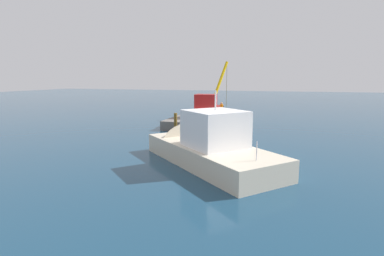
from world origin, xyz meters
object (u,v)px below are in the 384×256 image
at_px(crane_truck, 209,105).
at_px(moored_yacht, 196,152).
at_px(dock_worker, 221,110).
at_px(salvaged_car, 189,129).

height_order(crane_truck, moored_yacht, crane_truck).
bearing_deg(crane_truck, moored_yacht, 11.44).
height_order(dock_worker, salvaged_car, dock_worker).
distance_m(dock_worker, salvaged_car, 6.34).
height_order(dock_worker, moored_yacht, moored_yacht).
relative_size(crane_truck, moored_yacht, 0.71).
bearing_deg(crane_truck, salvaged_car, 1.39).
distance_m(crane_truck, moored_yacht, 15.83).
bearing_deg(salvaged_car, dock_worker, 163.30).
relative_size(crane_truck, dock_worker, 4.63).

